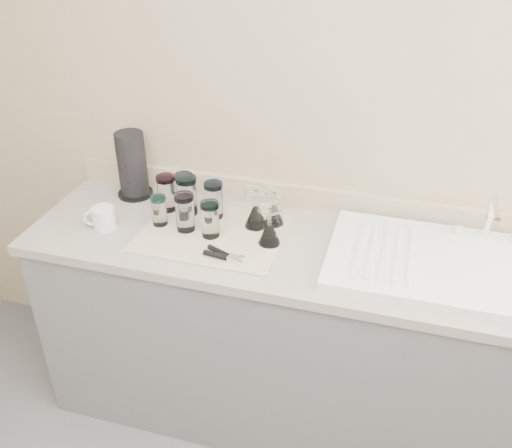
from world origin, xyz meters
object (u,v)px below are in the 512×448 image
(goblet_back_left, at_px, (256,214))
(sink_unit, at_px, (445,264))
(tumbler_extra, at_px, (184,191))
(tumbler_blue, at_px, (185,212))
(goblet_front_right, at_px, (269,231))
(tumbler_magenta, at_px, (159,210))
(tumbler_purple, at_px, (214,200))
(goblet_back_right, at_px, (274,213))
(can_opener, at_px, (225,256))
(paper_towel_roll, at_px, (132,166))
(tumbler_cyan, at_px, (187,195))
(tumbler_lavender, at_px, (210,219))
(tumbler_teal, at_px, (166,193))
(white_mug, at_px, (103,218))

(goblet_back_left, bearing_deg, sink_unit, -6.28)
(tumbler_extra, height_order, goblet_back_left, goblet_back_left)
(tumbler_extra, bearing_deg, tumbler_blue, -67.22)
(sink_unit, xyz_separation_m, goblet_front_right, (-0.64, -0.02, 0.04))
(tumbler_magenta, bearing_deg, goblet_back_left, 14.25)
(tumbler_purple, bearing_deg, goblet_back_right, 3.65)
(goblet_back_left, relative_size, can_opener, 0.99)
(can_opener, xyz_separation_m, paper_towel_roll, (-0.53, 0.36, 0.12))
(goblet_front_right, bearing_deg, tumbler_cyan, 162.21)
(sink_unit, relative_size, tumbler_lavender, 5.72)
(tumbler_blue, height_order, goblet_back_right, tumbler_blue)
(tumbler_lavender, bearing_deg, can_opener, -52.22)
(sink_unit, bearing_deg, tumbler_teal, 174.75)
(sink_unit, height_order, tumbler_extra, sink_unit)
(tumbler_teal, xyz_separation_m, white_mug, (-0.19, -0.19, -0.04))
(tumbler_blue, bearing_deg, goblet_back_right, 23.50)
(tumbler_magenta, relative_size, paper_towel_roll, 0.43)
(tumbler_lavender, bearing_deg, tumbler_teal, 149.86)
(sink_unit, xyz_separation_m, tumbler_lavender, (-0.87, -0.04, 0.06))
(tumbler_magenta, relative_size, white_mug, 0.92)
(tumbler_purple, bearing_deg, tumbler_blue, -120.82)
(tumbler_magenta, height_order, goblet_back_left, goblet_back_left)
(tumbler_magenta, relative_size, tumbler_blue, 0.80)
(sink_unit, xyz_separation_m, tumbler_cyan, (-1.01, 0.10, 0.07))
(tumbler_teal, xyz_separation_m, tumbler_blue, (0.13, -0.12, 0.00))
(tumbler_cyan, bearing_deg, goblet_back_left, -3.25)
(sink_unit, xyz_separation_m, tumbler_teal, (-1.11, 0.10, 0.07))
(goblet_back_right, distance_m, can_opener, 0.31)
(tumbler_purple, bearing_deg, tumbler_lavender, -75.63)
(tumbler_teal, bearing_deg, tumbler_cyan, -3.60)
(tumbler_cyan, xyz_separation_m, tumbler_magenta, (-0.07, -0.11, -0.02))
(tumbler_teal, bearing_deg, goblet_back_right, 1.96)
(paper_towel_roll, bearing_deg, goblet_back_right, -6.69)
(tumbler_cyan, relative_size, tumbler_extra, 1.08)
(white_mug, bearing_deg, tumbler_extra, 42.29)
(tumbler_magenta, distance_m, tumbler_extra, 0.16)
(tumbler_extra, bearing_deg, tumbler_magenta, -106.68)
(tumbler_magenta, relative_size, goblet_back_right, 0.87)
(tumbler_blue, relative_size, tumbler_extra, 1.01)
(sink_unit, distance_m, tumbler_purple, 0.91)
(tumbler_teal, xyz_separation_m, can_opener, (0.34, -0.27, -0.07))
(can_opener, bearing_deg, goblet_back_left, 79.65)
(tumbler_teal, relative_size, tumbler_blue, 1.00)
(goblet_front_right, bearing_deg, tumbler_extra, 158.12)
(tumbler_magenta, distance_m, tumbler_blue, 0.11)
(tumbler_extra, relative_size, paper_towel_roll, 0.53)
(tumbler_magenta, distance_m, paper_towel_roll, 0.30)
(tumbler_teal, height_order, white_mug, tumbler_teal)
(tumbler_extra, height_order, white_mug, tumbler_extra)
(sink_unit, distance_m, tumbler_teal, 1.11)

